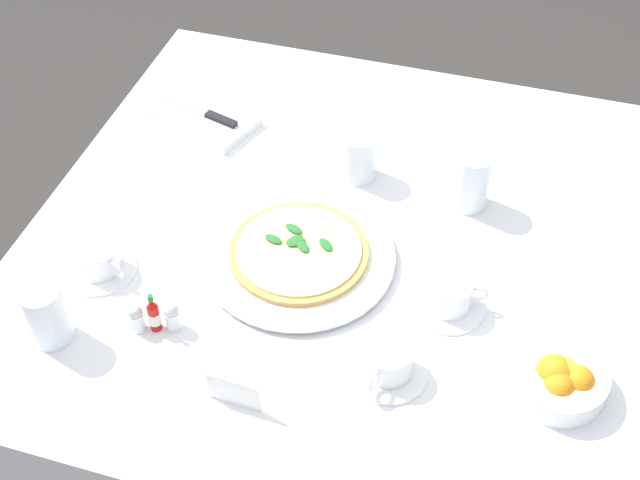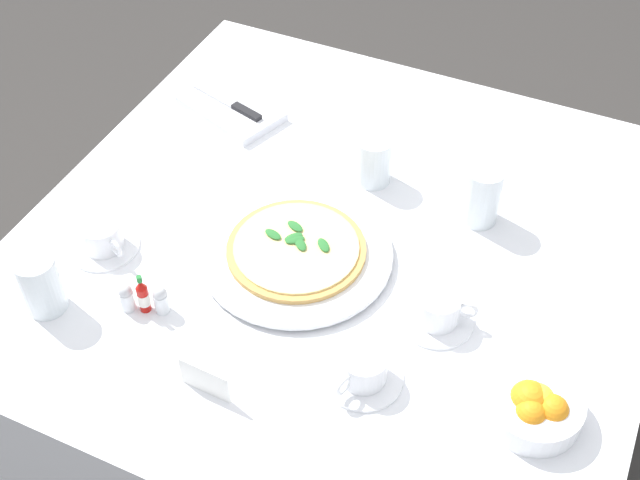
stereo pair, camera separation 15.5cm
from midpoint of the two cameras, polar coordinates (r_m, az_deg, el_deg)
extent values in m
plane|color=#33302D|center=(2.19, 3.24, -13.96)|extent=(8.00, 8.00, 0.00)
cube|color=white|center=(1.59, 4.33, -0.21)|extent=(1.15, 1.15, 0.02)
cube|color=white|center=(2.10, 9.87, 7.06)|extent=(1.15, 0.01, 0.28)
cube|color=white|center=(1.68, 22.63, -9.62)|extent=(0.01, 1.15, 0.28)
cube|color=white|center=(1.90, -12.04, 1.77)|extent=(0.01, 1.15, 0.28)
cylinder|color=brown|center=(2.16, 20.52, -2.70)|extent=(0.06, 0.06, 0.74)
cylinder|color=brown|center=(2.31, -2.87, 4.57)|extent=(0.06, 0.06, 0.74)
cylinder|color=brown|center=(1.82, -16.97, -13.92)|extent=(0.06, 0.06, 0.74)
cylinder|color=white|center=(1.54, 1.28, -1.27)|extent=(0.21, 0.21, 0.01)
cylinder|color=white|center=(1.53, 1.29, -1.04)|extent=(0.35, 0.35, 0.01)
cylinder|color=tan|center=(1.53, 1.29, -0.78)|extent=(0.25, 0.25, 0.01)
cylinder|color=#F4DB8E|center=(1.52, 1.30, -0.60)|extent=(0.23, 0.23, 0.00)
ellipsoid|color=#2D7533|center=(1.52, 1.58, -0.41)|extent=(0.04, 0.04, 0.01)
ellipsoid|color=#2D7533|center=(1.53, 1.09, 0.05)|extent=(0.04, 0.04, 0.01)
ellipsoid|color=#2D7533|center=(1.52, 3.15, -0.49)|extent=(0.04, 0.04, 0.01)
ellipsoid|color=#2D7533|center=(1.54, -0.30, 0.24)|extent=(0.04, 0.03, 0.01)
ellipsoid|color=#2D7533|center=(1.55, 1.17, 0.79)|extent=(0.04, 0.03, 0.01)
ellipsoid|color=#2D7533|center=(1.53, 1.21, -0.13)|extent=(0.04, 0.04, 0.01)
cylinder|color=white|center=(1.47, 10.81, -5.40)|extent=(0.13, 0.13, 0.01)
cylinder|color=white|center=(1.45, 10.97, -4.63)|extent=(0.08, 0.08, 0.06)
torus|color=white|center=(1.45, 12.95, -4.80)|extent=(0.04, 0.02, 0.03)
cylinder|color=black|center=(1.43, 11.10, -4.03)|extent=(0.07, 0.07, 0.00)
cylinder|color=white|center=(1.59, -11.63, -0.56)|extent=(0.13, 0.13, 0.01)
cylinder|color=white|center=(1.57, -11.78, 0.19)|extent=(0.08, 0.08, 0.05)
torus|color=white|center=(1.54, -10.75, -0.71)|extent=(0.04, 0.02, 0.03)
cylinder|color=black|center=(1.56, -11.90, 0.77)|extent=(0.07, 0.07, 0.00)
cylinder|color=white|center=(1.38, 6.16, -9.36)|extent=(0.13, 0.13, 0.01)
cylinder|color=white|center=(1.36, 6.26, -8.65)|extent=(0.08, 0.08, 0.05)
torus|color=white|center=(1.33, 4.97, -9.93)|extent=(0.02, 0.04, 0.03)
cylinder|color=black|center=(1.34, 6.33, -8.09)|extent=(0.07, 0.07, 0.00)
cylinder|color=white|center=(1.48, -15.44, -3.04)|extent=(0.07, 0.07, 0.11)
cylinder|color=silver|center=(1.49, -15.32, -3.45)|extent=(0.06, 0.06, 0.08)
cylinder|color=white|center=(1.62, 13.53, 2.82)|extent=(0.07, 0.07, 0.12)
cylinder|color=silver|center=(1.63, 13.45, 2.47)|extent=(0.06, 0.06, 0.09)
cylinder|color=white|center=(1.67, 6.29, 5.22)|extent=(0.07, 0.07, 0.10)
cylinder|color=silver|center=(1.69, 6.25, 4.79)|extent=(0.06, 0.06, 0.07)
cube|color=white|center=(1.87, -3.60, 8.70)|extent=(0.25, 0.20, 0.02)
cube|color=silver|center=(1.89, -4.73, 9.59)|extent=(0.12, 0.05, 0.01)
cube|color=black|center=(1.83, -2.53, 8.50)|extent=(0.08, 0.04, 0.01)
cylinder|color=white|center=(1.38, 17.38, -10.88)|extent=(0.15, 0.15, 0.04)
sphere|color=orange|center=(1.37, 17.10, -10.45)|extent=(0.06, 0.06, 0.06)
sphere|color=orange|center=(1.35, 17.22, -11.30)|extent=(0.05, 0.05, 0.05)
sphere|color=orange|center=(1.37, 18.54, -11.00)|extent=(0.05, 0.05, 0.05)
sphere|color=yellow|center=(1.37, 17.60, -10.39)|extent=(0.05, 0.05, 0.05)
cylinder|color=#B7140F|center=(1.46, -8.81, -4.07)|extent=(0.02, 0.02, 0.05)
cylinder|color=white|center=(1.46, -8.81, -4.07)|extent=(0.02, 0.02, 0.02)
cone|color=#B7140F|center=(1.43, -8.96, -3.15)|extent=(0.02, 0.02, 0.02)
cylinder|color=#1E722D|center=(1.42, -9.02, -2.78)|extent=(0.01, 0.01, 0.01)
cylinder|color=white|center=(1.47, -9.91, -4.17)|extent=(0.03, 0.03, 0.04)
cylinder|color=white|center=(1.48, -9.88, -4.32)|extent=(0.02, 0.02, 0.03)
sphere|color=silver|center=(1.45, -10.02, -3.56)|extent=(0.02, 0.02, 0.02)
cylinder|color=white|center=(1.46, -7.63, -4.35)|extent=(0.03, 0.03, 0.04)
cylinder|color=#38332D|center=(1.46, -7.61, -4.50)|extent=(0.02, 0.02, 0.03)
sphere|color=silver|center=(1.44, -7.72, -3.74)|extent=(0.02, 0.02, 0.02)
cube|color=white|center=(1.34, -4.45, -9.56)|extent=(0.09, 0.01, 0.06)
camera|label=1|loc=(0.08, -87.13, 2.92)|focal=47.67mm
camera|label=2|loc=(0.08, 92.87, -2.92)|focal=47.67mm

